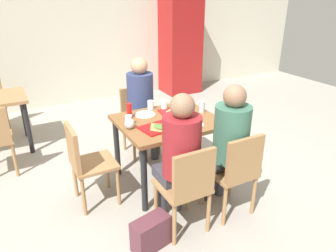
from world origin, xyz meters
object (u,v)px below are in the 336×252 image
Objects in this scene: plastic_cup_b at (189,127)px; plastic_cup_c at (129,120)px; main_table at (168,128)px; pizza_slice_b at (176,110)px; person_in_red at (179,152)px; chair_far_side at (138,115)px; person_in_brown_jacket at (228,139)px; person_far_side at (142,100)px; handbag at (151,233)px; tray_red_near at (159,127)px; chair_near_left at (187,185)px; condiment_bottle at (129,111)px; plastic_cup_a at (151,105)px; plastic_cup_d at (164,105)px; soda_can at (202,107)px; paper_plate_center at (145,114)px; pizza_slice_a at (159,127)px; chair_left_end at (85,160)px; paper_plate_near_edge at (193,124)px; foil_bundle at (130,124)px; chair_near_right at (236,169)px; tray_red_far at (177,112)px; drink_fridge at (180,45)px.

plastic_cup_b is 0.61m from plastic_cup_c.
pizza_slice_b is (0.18, 0.14, 0.12)m from main_table.
chair_far_side is at bearing 80.25° from person_in_red.
person_in_brown_jacket and person_far_side have the same top height.
tray_red_near is at bearing 57.91° from handbag.
chair_near_left is 0.50m from handbag.
person_far_side is 0.56m from condiment_bottle.
person_in_brown_jacket is 12.52× the size of plastic_cup_a.
plastic_cup_c is at bearing 131.99° from person_in_brown_jacket.
soda_can is at bearing -37.87° from plastic_cup_d.
handbag is at bearing -104.31° from condiment_bottle.
paper_plate_center is 0.63m from soda_can.
pizza_slice_a is at bearing -162.43° from soda_can.
person_in_brown_jacket is (0.26, -0.68, 0.11)m from main_table.
chair_left_end reaches higher than pizza_slice_a.
person_in_brown_jacket is at bearing -84.86° from pizza_slice_b.
person_far_side reaches higher than plastic_cup_c.
chair_near_left is 0.75m from paper_plate_near_edge.
main_table is 0.29m from pizza_slice_a.
soda_can reaches higher than paper_plate_near_edge.
person_in_red reaches higher than foil_bundle.
plastic_cup_c is at bearing 132.31° from pizza_slice_a.
tray_red_far is at bearing 94.65° from chair_near_right.
drink_fridge reaches higher than foil_bundle.
person_in_brown_jacket is (1.15, -0.68, 0.25)m from chair_left_end.
plastic_cup_a reaches higher than pizza_slice_a.
condiment_bottle is 0.50× the size of handbag.
paper_plate_center is (-0.41, 0.91, -0.00)m from person_in_brown_jacket.
drink_fridge reaches higher than pizza_slice_a.
person_in_red is at bearing -99.75° from chair_far_side.
plastic_cup_b is 3.68m from drink_fridge.
person_in_red is at bearing 90.00° from chair_near_left.
tray_red_near is 1.12× the size of handbag.
paper_plate_near_edge is at bearing -12.75° from chair_left_end.
plastic_cup_a is at bearing 146.02° from plastic_cup_d.
chair_far_side is 8.42× the size of plastic_cup_d.
person_far_side is 12.52× the size of plastic_cup_b.
plastic_cup_b is at bearing 36.32° from handbag.
pizza_slice_b is at bearing -15.70° from paper_plate_center.
chair_left_end is 0.54m from foil_bundle.
plastic_cup_c is 0.09m from foil_bundle.
pizza_slice_a and pizza_slice_b have the same top height.
chair_near_left is 8.42× the size of foil_bundle.
person_far_side is 12.52× the size of foil_bundle.
person_in_red is 12.52× the size of plastic_cup_c.
pizza_slice_b is 0.53m from condiment_bottle.
plastic_cup_c is at bearing -118.65° from chair_far_side.
pizza_slice_a is at bearing -113.16° from tray_red_near.
chair_near_left reaches higher than pizza_slice_b.
plastic_cup_c is at bearing -173.73° from tray_red_far.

